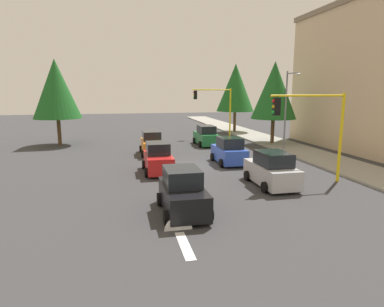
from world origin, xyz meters
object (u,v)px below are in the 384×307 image
(tree_roadside_far, at_px, (235,88))
(tree_roadside_mid, at_px, (274,90))
(traffic_signal_far_left, at_px, (215,103))
(car_red, at_px, (158,159))
(car_silver, at_px, (272,170))
(car_green, at_px, (206,136))
(car_black, at_px, (183,193))
(tree_opposite_side, at_px, (56,89))
(street_lamp_curbside, at_px, (288,102))
(traffic_signal_near_left, at_px, (313,120))
(car_blue, at_px, (229,152))
(car_orange, at_px, (152,144))

(tree_roadside_far, distance_m, tree_roadside_mid, 10.02)
(traffic_signal_far_left, xyz_separation_m, car_red, (15.43, -8.36, -3.09))
(tree_roadside_far, relative_size, car_silver, 2.16)
(car_green, bearing_deg, car_black, -17.71)
(tree_roadside_far, bearing_deg, tree_roadside_mid, 2.86)
(tree_opposite_side, distance_m, car_black, 23.23)
(street_lamp_curbside, height_order, car_black, street_lamp_curbside)
(car_red, relative_size, car_black, 0.99)
(traffic_signal_near_left, xyz_separation_m, car_black, (3.10, -8.09, -2.81))
(traffic_signal_near_left, bearing_deg, tree_roadside_mid, 162.63)
(tree_roadside_mid, height_order, car_red, tree_roadside_mid)
(car_green, height_order, car_black, same)
(traffic_signal_far_left, relative_size, car_black, 1.49)
(tree_roadside_mid, distance_m, car_red, 16.42)
(car_red, height_order, car_silver, same)
(street_lamp_curbside, bearing_deg, tree_roadside_mid, 169.67)
(traffic_signal_far_left, xyz_separation_m, street_lamp_curbside, (10.39, 3.51, 0.36))
(car_silver, bearing_deg, tree_roadside_mid, 154.21)
(tree_roadside_far, height_order, car_black, tree_roadside_far)
(car_blue, xyz_separation_m, car_silver, (6.15, 0.47, 0.00))
(street_lamp_curbside, distance_m, car_green, 8.63)
(tree_roadside_far, height_order, tree_roadside_mid, tree_roadside_far)
(car_silver, bearing_deg, car_red, -127.70)
(street_lamp_curbside, distance_m, car_red, 13.35)
(traffic_signal_near_left, bearing_deg, tree_roadside_far, 170.82)
(tree_opposite_side, distance_m, car_orange, 11.93)
(traffic_signal_far_left, xyz_separation_m, car_black, (23.10, -8.15, -3.09))
(car_silver, height_order, car_black, same)
(tree_opposite_side, xyz_separation_m, tree_roadside_mid, (4.00, 21.00, -0.13))
(street_lamp_curbside, bearing_deg, tree_roadside_far, 178.81)
(car_blue, relative_size, car_red, 0.99)
(tree_roadside_mid, relative_size, car_black, 2.17)
(traffic_signal_near_left, xyz_separation_m, car_green, (-14.85, -2.35, -2.81))
(street_lamp_curbside, xyz_separation_m, tree_roadside_far, (-14.39, 0.30, 1.40))
(tree_roadside_far, xyz_separation_m, tree_opposite_side, (6.00, -20.50, -0.23))
(car_black, bearing_deg, traffic_signal_far_left, 160.56)
(tree_opposite_side, bearing_deg, tree_roadside_far, 106.31)
(street_lamp_curbside, height_order, car_silver, street_lamp_curbside)
(traffic_signal_far_left, relative_size, tree_roadside_far, 0.64)
(car_blue, bearing_deg, tree_opposite_side, -130.70)
(tree_roadside_far, distance_m, car_green, 12.09)
(street_lamp_curbside, xyz_separation_m, car_green, (-5.24, -5.93, -3.45))
(tree_roadside_mid, bearing_deg, car_silver, -25.79)
(tree_opposite_side, xyz_separation_m, car_orange, (6.95, 8.53, -4.62))
(traffic_signal_far_left, distance_m, car_blue, 14.48)
(car_black, bearing_deg, tree_roadside_far, 156.18)
(traffic_signal_far_left, xyz_separation_m, car_green, (5.15, -2.42, -3.09))
(car_blue, distance_m, car_silver, 6.17)
(traffic_signal_near_left, distance_m, car_blue, 7.34)
(street_lamp_curbside, height_order, tree_roadside_far, tree_roadside_far)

